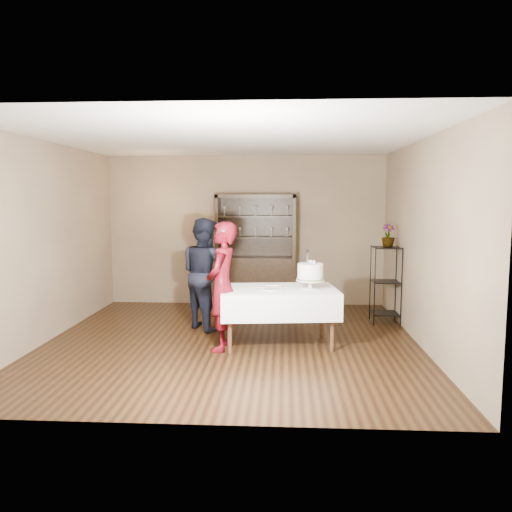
% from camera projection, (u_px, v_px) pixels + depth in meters
% --- Properties ---
extents(floor, '(5.00, 5.00, 0.00)m').
position_uv_depth(floor, '(231.00, 342.00, 6.75)').
color(floor, black).
rests_on(floor, ground).
extents(ceiling, '(5.00, 5.00, 0.00)m').
position_uv_depth(ceiling, '(230.00, 139.00, 6.44)').
color(ceiling, silver).
rests_on(ceiling, back_wall).
extents(back_wall, '(5.00, 0.02, 2.70)m').
position_uv_depth(back_wall, '(246.00, 231.00, 9.08)').
color(back_wall, brown).
rests_on(back_wall, floor).
extents(wall_left, '(0.02, 5.00, 2.70)m').
position_uv_depth(wall_left, '(47.00, 242.00, 6.74)').
color(wall_left, brown).
rests_on(wall_left, floor).
extents(wall_right, '(0.02, 5.00, 2.70)m').
position_uv_depth(wall_right, '(423.00, 244.00, 6.45)').
color(wall_right, brown).
rests_on(wall_right, floor).
extents(china_hutch, '(1.40, 0.48, 2.00)m').
position_uv_depth(china_hutch, '(256.00, 270.00, 8.90)').
color(china_hutch, black).
rests_on(china_hutch, floor).
extents(plant_etagere, '(0.42, 0.42, 1.20)m').
position_uv_depth(plant_etagere, '(386.00, 281.00, 7.73)').
color(plant_etagere, black).
rests_on(plant_etagere, floor).
extents(cake_table, '(1.61, 1.09, 0.75)m').
position_uv_depth(cake_table, '(279.00, 302.00, 6.57)').
color(cake_table, silver).
rests_on(cake_table, floor).
extents(woman, '(0.48, 0.65, 1.64)m').
position_uv_depth(woman, '(222.00, 286.00, 6.33)').
color(woman, '#37050A').
rests_on(woman, floor).
extents(man, '(1.01, 1.01, 1.65)m').
position_uv_depth(man, '(205.00, 273.00, 7.40)').
color(man, black).
rests_on(man, floor).
extents(cake, '(0.42, 0.42, 0.52)m').
position_uv_depth(cake, '(310.00, 273.00, 6.51)').
color(cake, white).
rests_on(cake, cake_table).
extents(plate_near, '(0.22, 0.22, 0.01)m').
position_uv_depth(plate_near, '(271.00, 289.00, 6.43)').
color(plate_near, white).
rests_on(plate_near, cake_table).
extents(plate_far, '(0.23, 0.23, 0.01)m').
position_uv_depth(plate_far, '(273.00, 285.00, 6.80)').
color(plate_far, white).
rests_on(plate_far, cake_table).
extents(potted_plant, '(0.22, 0.22, 0.35)m').
position_uv_depth(potted_plant, '(388.00, 236.00, 7.67)').
color(potted_plant, '#4F6F35').
rests_on(potted_plant, plant_etagere).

